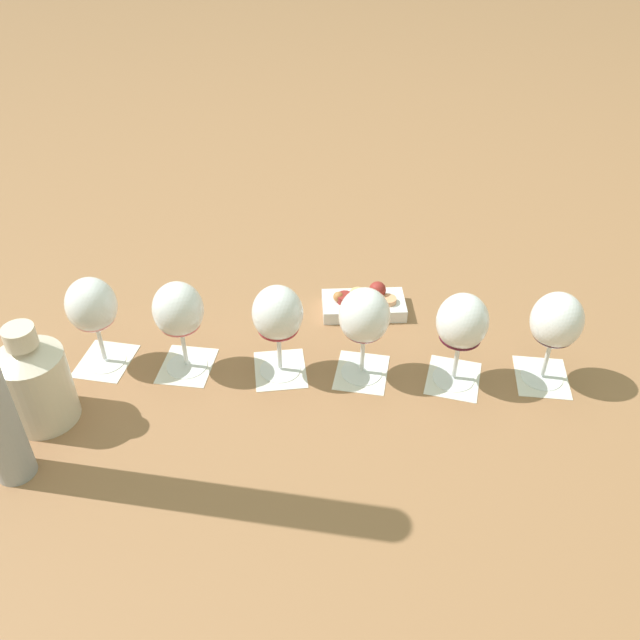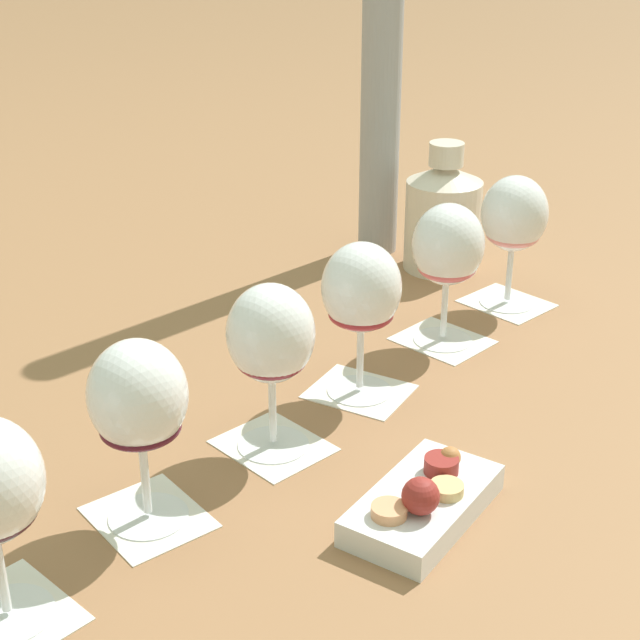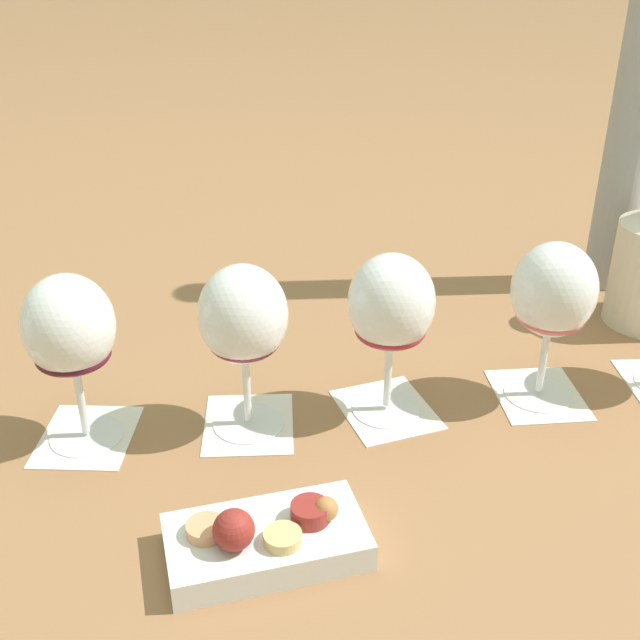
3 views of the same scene
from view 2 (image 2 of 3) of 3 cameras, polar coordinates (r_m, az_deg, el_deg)
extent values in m
plane|color=#936642|center=(1.06, -0.15, -5.75)|extent=(8.00, 8.00, 0.00)
cube|color=silver|center=(1.35, 10.81, 0.99)|extent=(0.13, 0.14, 0.00)
cube|color=silver|center=(1.23, 7.14, -1.16)|extent=(0.13, 0.14, 0.00)
cube|color=silver|center=(1.11, 2.31, -4.15)|extent=(0.14, 0.14, 0.00)
cube|color=silver|center=(1.01, -2.73, -7.28)|extent=(0.13, 0.14, 0.00)
cube|color=silver|center=(0.92, -9.94, -11.21)|extent=(0.13, 0.13, 0.00)
cube|color=silver|center=(0.85, -17.68, -16.04)|extent=(0.13, 0.14, 0.00)
cylinder|color=white|center=(1.35, 10.82, 1.13)|extent=(0.07, 0.07, 0.01)
cylinder|color=white|center=(1.33, 10.97, 2.77)|extent=(0.01, 0.01, 0.08)
ellipsoid|color=white|center=(1.30, 11.26, 6.10)|extent=(0.09, 0.09, 0.10)
ellipsoid|color=pink|center=(1.31, 11.16, 4.95)|extent=(0.07, 0.07, 0.03)
cylinder|color=white|center=(1.23, 7.15, -1.01)|extent=(0.07, 0.07, 0.01)
cylinder|color=white|center=(1.21, 7.26, 0.76)|extent=(0.01, 0.01, 0.08)
ellipsoid|color=white|center=(1.18, 7.47, 4.38)|extent=(0.09, 0.09, 0.10)
ellipsoid|color=#D35963|center=(1.19, 7.39, 3.10)|extent=(0.07, 0.07, 0.03)
cylinder|color=white|center=(1.11, 2.31, -3.98)|extent=(0.07, 0.07, 0.01)
cylinder|color=white|center=(1.09, 2.35, -2.06)|extent=(0.01, 0.01, 0.08)
ellipsoid|color=white|center=(1.05, 2.43, 1.91)|extent=(0.09, 0.09, 0.10)
ellipsoid|color=maroon|center=(1.06, 2.40, 0.36)|extent=(0.07, 0.07, 0.03)
cylinder|color=white|center=(1.01, -2.73, -7.11)|extent=(0.07, 0.07, 0.01)
cylinder|color=white|center=(0.99, -2.78, -5.06)|extent=(0.01, 0.01, 0.08)
ellipsoid|color=white|center=(0.95, -2.89, -0.78)|extent=(0.09, 0.09, 0.10)
ellipsoid|color=maroon|center=(0.96, -2.85, -2.21)|extent=(0.07, 0.07, 0.04)
cylinder|color=white|center=(0.92, -9.95, -11.02)|extent=(0.07, 0.07, 0.01)
cylinder|color=white|center=(0.90, -10.15, -8.87)|extent=(0.01, 0.01, 0.08)
ellipsoid|color=white|center=(0.85, -10.56, -4.30)|extent=(0.09, 0.09, 0.10)
ellipsoid|color=#4A1222|center=(0.87, -10.40, -6.17)|extent=(0.07, 0.07, 0.02)
cylinder|color=white|center=(0.84, -17.71, -15.85)|extent=(0.07, 0.07, 0.01)
cylinder|color=white|center=(0.82, -18.10, -13.63)|extent=(0.01, 0.01, 0.08)
cylinder|color=beige|center=(1.44, 7.14, 5.49)|extent=(0.11, 0.11, 0.13)
cone|color=beige|center=(1.41, 7.30, 8.45)|extent=(0.11, 0.11, 0.02)
cylinder|color=beige|center=(1.40, 7.37, 9.55)|extent=(0.05, 0.05, 0.03)
cube|color=silver|center=(0.91, 6.01, -10.64)|extent=(0.18, 0.17, 0.03)
cylinder|color=tan|center=(0.87, 4.04, -11.03)|extent=(0.03, 0.03, 0.01)
cylinder|color=maroon|center=(0.93, 7.07, -8.39)|extent=(0.03, 0.03, 0.02)
sphere|color=#B2703D|center=(0.93, 7.57, -7.92)|extent=(0.02, 0.02, 0.02)
sphere|color=maroon|center=(0.87, 5.87, -10.15)|extent=(0.03, 0.03, 0.03)
cylinder|color=#DBB775|center=(0.90, 7.38, -9.73)|extent=(0.03, 0.03, 0.01)
cylinder|color=#99999E|center=(1.43, 3.69, 17.38)|extent=(0.06, 0.06, 0.70)
camera|label=1|loc=(1.64, -31.43, 31.58)|focal=38.00mm
camera|label=3|loc=(0.60, 50.12, 11.15)|focal=45.00mm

